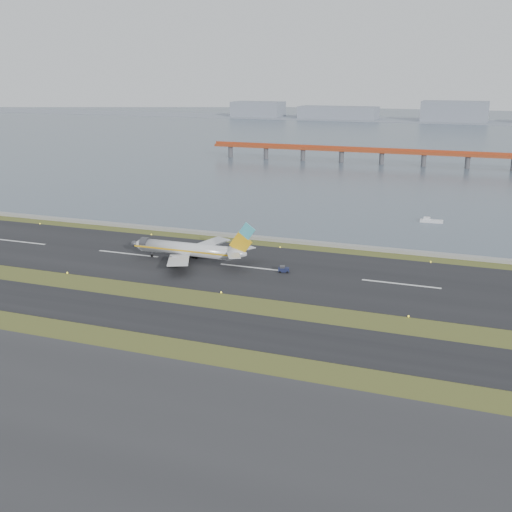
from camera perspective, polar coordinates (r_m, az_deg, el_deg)
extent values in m
plane|color=#39491A|center=(150.39, -4.26, -4.21)|extent=(1000.00, 1000.00, 0.00)
cube|color=#2A2A2D|center=(107.67, -17.00, -13.52)|extent=(1000.00, 50.00, 0.10)
cube|color=black|center=(140.33, -6.33, -5.76)|extent=(1000.00, 18.00, 0.10)
cube|color=black|center=(176.56, -0.17, -1.06)|extent=(1000.00, 45.00, 0.10)
cube|color=gray|center=(203.69, 2.84, 1.38)|extent=(1000.00, 2.50, 1.00)
cube|color=#435360|center=(593.04, 15.07, 10.44)|extent=(1400.00, 800.00, 1.30)
cube|color=#A53E1C|center=(382.41, 14.72, 8.82)|extent=(260.00, 5.00, 1.60)
cube|color=#A53E1C|center=(382.24, 14.74, 9.04)|extent=(260.00, 0.40, 1.40)
cylinder|color=#4C4C51|center=(404.47, 0.89, 9.06)|extent=(2.80, 2.80, 7.00)
cylinder|color=#4C4C51|center=(382.95, 14.67, 8.15)|extent=(2.80, 2.80, 7.00)
cube|color=gray|center=(751.90, 16.41, 11.41)|extent=(1400.00, 80.00, 1.00)
cube|color=gray|center=(799.63, 0.18, 12.92)|extent=(60.00, 35.00, 18.00)
cube|color=gray|center=(770.41, 7.33, 12.53)|extent=(90.00, 35.00, 14.00)
cube|color=gray|center=(750.49, 17.25, 12.18)|extent=(70.00, 35.00, 22.00)
cylinder|color=silver|center=(183.44, -6.29, 0.62)|extent=(28.00, 3.80, 3.80)
cone|color=silver|center=(190.84, -10.47, 1.05)|extent=(3.20, 3.80, 3.80)
cone|color=silver|center=(176.80, -1.60, 0.22)|extent=(5.00, 3.80, 3.80)
cube|color=yellow|center=(181.79, -6.56, 0.47)|extent=(31.00, 0.06, 0.45)
cube|color=yellow|center=(185.09, -6.02, 0.77)|extent=(31.00, 0.06, 0.45)
cube|color=silver|center=(175.40, -6.89, -0.36)|extent=(11.31, 15.89, 1.66)
cube|color=silver|center=(190.03, -4.54, 0.99)|extent=(11.31, 15.89, 1.66)
cylinder|color=#3C3D42|center=(178.62, -6.99, -0.46)|extent=(4.20, 2.10, 2.10)
cylinder|color=#3C3D42|center=(188.89, -5.32, 0.50)|extent=(4.20, 2.10, 2.10)
cube|color=yellow|center=(175.74, -1.37, 1.11)|extent=(6.80, 0.35, 6.85)
cube|color=#46B5C8|center=(174.14, -0.80, 2.23)|extent=(4.85, 0.37, 4.90)
cube|color=silver|center=(173.18, -1.99, 0.05)|extent=(5.64, 6.80, 0.22)
cube|color=silver|center=(179.95, -1.06, 0.67)|extent=(5.64, 6.80, 0.22)
cylinder|color=black|center=(189.36, -9.23, 0.04)|extent=(0.80, 0.28, 0.80)
cylinder|color=black|center=(181.19, -6.24, -0.54)|extent=(1.00, 0.38, 1.00)
cylinder|color=black|center=(185.99, -5.46, -0.09)|extent=(1.00, 0.38, 1.00)
cube|color=#141A39|center=(172.50, 2.48, -1.22)|extent=(3.26, 2.41, 1.09)
cube|color=#3C3D42|center=(172.30, 2.36, -0.99)|extent=(1.62, 1.68, 0.64)
cylinder|color=black|center=(171.98, 2.14, -1.45)|extent=(0.69, 0.45, 0.64)
cylinder|color=black|center=(173.37, 2.15, -1.30)|extent=(0.69, 0.45, 0.64)
cylinder|color=black|center=(171.94, 2.80, -1.46)|extent=(0.69, 0.45, 0.64)
cylinder|color=black|center=(173.33, 2.81, -1.32)|extent=(0.69, 0.45, 0.64)
cube|color=silver|center=(238.84, 15.34, 3.00)|extent=(8.14, 3.01, 1.03)
cube|color=silver|center=(238.70, 14.94, 3.24)|extent=(2.40, 1.97, 1.03)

